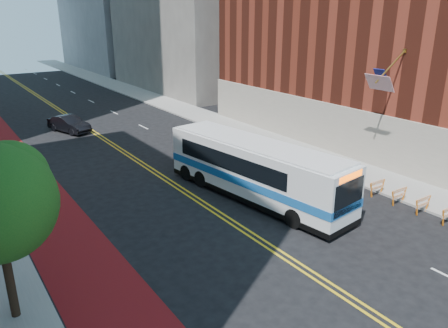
% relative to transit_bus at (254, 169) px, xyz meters
% --- Properties ---
extents(ground, '(160.00, 160.00, 0.00)m').
position_rel_transit_bus_xyz_m(ground, '(-3.08, -9.96, -1.88)').
color(ground, black).
rests_on(ground, ground).
extents(sidewalk_right, '(4.00, 140.00, 0.15)m').
position_rel_transit_bus_xyz_m(sidewalk_right, '(8.92, 20.04, -1.80)').
color(sidewalk_right, gray).
rests_on(sidewalk_right, ground).
extents(bus_lane_paint, '(3.60, 140.00, 0.01)m').
position_rel_transit_bus_xyz_m(bus_lane_paint, '(-11.18, 20.04, -1.87)').
color(bus_lane_paint, maroon).
rests_on(bus_lane_paint, ground).
extents(center_line_inner, '(0.14, 140.00, 0.01)m').
position_rel_transit_bus_xyz_m(center_line_inner, '(-3.26, 20.04, -1.87)').
color(center_line_inner, gold).
rests_on(center_line_inner, ground).
extents(center_line_outer, '(0.14, 140.00, 0.01)m').
position_rel_transit_bus_xyz_m(center_line_outer, '(-2.90, 20.04, -1.87)').
color(center_line_outer, gold).
rests_on(center_line_outer, ground).
extents(lane_dashes, '(0.14, 98.20, 0.01)m').
position_rel_transit_bus_xyz_m(lane_dashes, '(1.72, 28.04, -1.87)').
color(lane_dashes, silver).
rests_on(lane_dashes, ground).
extents(brick_building, '(18.73, 36.00, 22.00)m').
position_rel_transit_bus_xyz_m(brick_building, '(18.85, 2.04, 9.09)').
color(brick_building, '#5C2114').
rests_on(brick_building, ground).
extents(construction_barriers, '(1.42, 10.91, 1.00)m').
position_rel_transit_bus_xyz_m(construction_barriers, '(6.52, -6.53, -1.20)').
color(construction_barriers, orange).
rests_on(construction_barriers, ground).
extents(transit_bus, '(4.56, 13.33, 3.59)m').
position_rel_transit_bus_xyz_m(transit_bus, '(0.00, 0.00, 0.00)').
color(transit_bus, white).
rests_on(transit_bus, ground).
extents(car_a, '(2.20, 4.56, 1.50)m').
position_rel_transit_bus_xyz_m(car_a, '(-11.89, 14.18, -1.12)').
color(car_a, black).
rests_on(car_a, ground).
extents(car_b, '(3.19, 5.06, 1.57)m').
position_rel_transit_bus_xyz_m(car_b, '(-4.92, 22.23, -1.09)').
color(car_b, black).
rests_on(car_b, ground).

